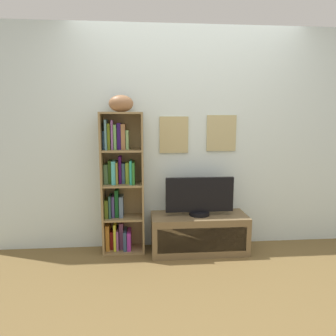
% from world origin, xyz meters
% --- Properties ---
extents(ground, '(5.20, 5.20, 0.04)m').
position_xyz_m(ground, '(0.00, 0.00, -0.02)').
color(ground, brown).
extents(back_wall, '(4.80, 0.08, 2.44)m').
position_xyz_m(back_wall, '(0.00, 1.13, 1.22)').
color(back_wall, silver).
rests_on(back_wall, ground).
extents(bookshelf, '(0.45, 0.26, 1.52)m').
position_xyz_m(bookshelf, '(-0.75, 1.00, 0.73)').
color(bookshelf, olive).
rests_on(bookshelf, ground).
extents(football, '(0.26, 0.18, 0.17)m').
position_xyz_m(football, '(-0.72, 0.97, 1.60)').
color(football, brown).
rests_on(football, bookshelf).
extents(tv_stand, '(1.04, 0.41, 0.41)m').
position_xyz_m(tv_stand, '(0.10, 0.89, 0.21)').
color(tv_stand, brown).
rests_on(tv_stand, ground).
extents(television, '(0.73, 0.22, 0.42)m').
position_xyz_m(television, '(0.10, 0.89, 0.62)').
color(television, black).
rests_on(television, tv_stand).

